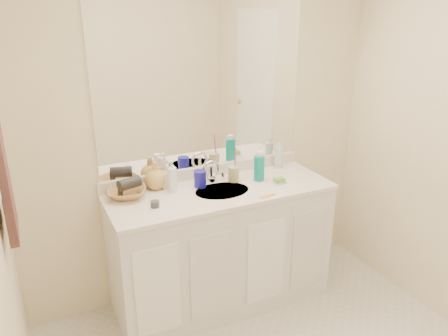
% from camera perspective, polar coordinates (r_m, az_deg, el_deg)
% --- Properties ---
extents(wall_back, '(2.60, 0.02, 2.40)m').
position_cam_1_polar(wall_back, '(3.05, -2.64, 4.58)').
color(wall_back, '#F9E9C3').
rests_on(wall_back, floor).
extents(vanity_cabinet, '(1.50, 0.55, 0.85)m').
position_cam_1_polar(vanity_cabinet, '(3.13, -0.40, -10.49)').
color(vanity_cabinet, white).
rests_on(vanity_cabinet, floor).
extents(countertop, '(1.52, 0.57, 0.03)m').
position_cam_1_polar(countertop, '(2.93, -0.42, -3.08)').
color(countertop, white).
rests_on(countertop, vanity_cabinet).
extents(backsplash, '(1.52, 0.03, 0.08)m').
position_cam_1_polar(backsplash, '(3.12, -2.45, -0.43)').
color(backsplash, white).
rests_on(backsplash, countertop).
extents(sink_basin, '(0.37, 0.37, 0.02)m').
position_cam_1_polar(sink_basin, '(2.91, -0.25, -3.17)').
color(sink_basin, silver).
rests_on(sink_basin, countertop).
extents(faucet, '(0.02, 0.02, 0.11)m').
position_cam_1_polar(faucet, '(3.03, -1.71, -0.78)').
color(faucet, silver).
rests_on(faucet, countertop).
extents(mirror, '(1.48, 0.01, 1.20)m').
position_cam_1_polar(mirror, '(2.97, -2.71, 11.25)').
color(mirror, white).
rests_on(mirror, wall_back).
extents(blue_mug, '(0.10, 0.10, 0.11)m').
position_cam_1_polar(blue_mug, '(2.95, -3.14, -1.43)').
color(blue_mug, '#161592').
rests_on(blue_mug, countertop).
extents(tan_cup, '(0.09, 0.09, 0.11)m').
position_cam_1_polar(tan_cup, '(3.04, 1.28, -0.77)').
color(tan_cup, '#BBB584').
rests_on(tan_cup, countertop).
extents(toothbrush, '(0.02, 0.04, 0.20)m').
position_cam_1_polar(toothbrush, '(3.01, 1.46, 0.98)').
color(toothbrush, '#E23B88').
rests_on(toothbrush, tan_cup).
extents(mouthwash_bottle, '(0.09, 0.09, 0.18)m').
position_cam_1_polar(mouthwash_bottle, '(3.05, 4.62, -0.02)').
color(mouthwash_bottle, '#0B8C84').
rests_on(mouthwash_bottle, countertop).
extents(clear_pump_bottle, '(0.07, 0.07, 0.16)m').
position_cam_1_polar(clear_pump_bottle, '(3.31, 7.14, 1.36)').
color(clear_pump_bottle, silver).
rests_on(clear_pump_bottle, countertop).
extents(soap_dish, '(0.10, 0.08, 0.01)m').
position_cam_1_polar(soap_dish, '(3.05, 7.22, -1.86)').
color(soap_dish, silver).
rests_on(soap_dish, countertop).
extents(green_soap, '(0.07, 0.05, 0.03)m').
position_cam_1_polar(green_soap, '(3.04, 7.23, -1.53)').
color(green_soap, '#67BB2D').
rests_on(green_soap, soap_dish).
extents(orange_comb, '(0.12, 0.04, 0.00)m').
position_cam_1_polar(orange_comb, '(2.83, 5.70, -3.66)').
color(orange_comb, orange).
rests_on(orange_comb, countertop).
extents(dark_jar, '(0.06, 0.06, 0.04)m').
position_cam_1_polar(dark_jar, '(2.70, -9.01, -4.67)').
color(dark_jar, '#3A3B42').
rests_on(dark_jar, countertop).
extents(extra_white_bottle, '(0.07, 0.07, 0.16)m').
position_cam_1_polar(extra_white_bottle, '(2.87, -6.76, -1.60)').
color(extra_white_bottle, white).
rests_on(extra_white_bottle, countertop).
extents(soap_bottle_white, '(0.09, 0.09, 0.19)m').
position_cam_1_polar(soap_bottle_white, '(2.95, -6.79, -0.75)').
color(soap_bottle_white, white).
rests_on(soap_bottle_white, countertop).
extents(soap_bottle_cream, '(0.09, 0.09, 0.16)m').
position_cam_1_polar(soap_bottle_cream, '(2.94, -7.34, -1.06)').
color(soap_bottle_cream, '#F5E2C8').
rests_on(soap_bottle_cream, countertop).
extents(soap_bottle_yellow, '(0.16, 0.16, 0.18)m').
position_cam_1_polar(soap_bottle_yellow, '(2.94, -8.93, -0.97)').
color(soap_bottle_yellow, '#D6A953').
rests_on(soap_bottle_yellow, countertop).
extents(wicker_basket, '(0.31, 0.31, 0.06)m').
position_cam_1_polar(wicker_basket, '(2.87, -12.56, -3.14)').
color(wicker_basket, '#AC7D45').
rests_on(wicker_basket, countertop).
extents(hair_dryer, '(0.16, 0.11, 0.07)m').
position_cam_1_polar(hair_dryer, '(2.85, -12.26, -1.97)').
color(hair_dryer, black).
rests_on(hair_dryer, wicker_basket).
extents(hand_towel, '(0.04, 0.32, 0.55)m').
position_cam_1_polar(hand_towel, '(2.32, -26.71, -1.60)').
color(hand_towel, '#331E1B').
rests_on(hand_towel, towel_ring).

